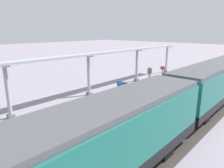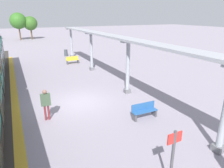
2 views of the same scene
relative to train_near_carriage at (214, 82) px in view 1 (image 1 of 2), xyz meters
The scene contains 14 objects.
ground_plane 8.18m from the train_near_carriage, 43.76° to the left, with size 176.00×176.00×0.00m, color gray.
tactile_edge_strip 6.09m from the train_near_carriage, 71.64° to the left, with size 0.47×38.11×0.01m, color gold.
trackbed 5.81m from the train_near_carriage, 90.06° to the left, with size 3.20×50.11×0.01m, color #38332D.
train_near_carriage is the anchor object (origin of this frame).
train_far_carriage 14.09m from the train_near_carriage, 90.00° to the left, with size 2.65×13.51×3.48m.
canopy_pillar_nearest 13.36m from the train_near_carriage, 44.84° to the right, with size 1.10×0.44×3.86m.
canopy_pillar_second 9.68m from the train_near_carriage, 11.86° to the right, with size 1.10×0.44×3.86m.
canopy_pillar_third 11.05m from the train_near_carriage, 31.03° to the left, with size 1.10×0.44×3.86m.
canopy_pillar_fourth 16.14m from the train_near_carriage, 54.07° to the left, with size 1.10×0.44×3.86m.
canopy_beam 11.21m from the train_near_carriage, 30.60° to the left, with size 1.20×30.84×0.16m, color #A8AAB2.
bench_near_end 8.68m from the train_near_carriage, 12.99° to the left, with size 1.51×0.47×0.86m.
platform_info_sign 6.80m from the train_near_carriage, 22.15° to the right, with size 0.56×0.10×2.20m.
passenger_waiting_near_edge 5.37m from the train_near_carriage, 50.35° to the left, with size 0.53×0.27×1.79m.
passenger_by_the_benches 9.24m from the train_near_carriage, 22.07° to the right, with size 0.53×0.51×1.76m.
Camera 1 is at (-10.77, 12.66, 6.08)m, focal length 32.98 mm.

